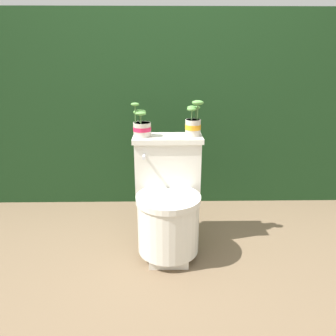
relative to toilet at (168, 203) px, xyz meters
name	(u,v)px	position (x,y,z in m)	size (l,w,h in m)	color
ground_plane	(172,260)	(0.02, -0.12, -0.33)	(12.00, 12.00, 0.00)	brown
hedge_backdrop	(169,107)	(0.02, 1.06, 0.43)	(3.72, 0.65, 1.52)	#193819
toilet	(168,203)	(0.00, 0.00, 0.00)	(0.43, 0.52, 0.72)	silver
potted_plant_left	(142,126)	(-0.16, 0.14, 0.45)	(0.12, 0.11, 0.21)	beige
potted_plant_midleft	(193,123)	(0.16, 0.15, 0.46)	(0.11, 0.10, 0.22)	beige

